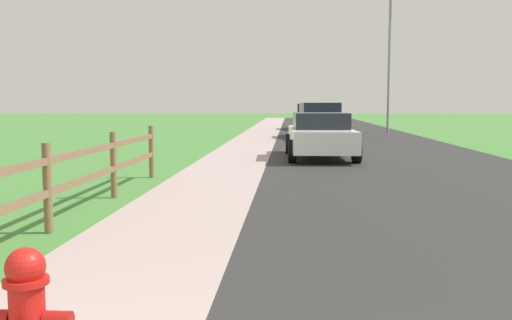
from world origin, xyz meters
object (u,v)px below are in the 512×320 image
(parked_suv_white, at_px, (320,135))
(parked_car_blue, at_px, (319,120))
(fire_hydrant, at_px, (26,320))
(street_lamp, at_px, (391,52))
(parked_car_red, at_px, (310,117))

(parked_suv_white, height_order, parked_car_blue, parked_car_blue)
(fire_hydrant, xyz_separation_m, parked_suv_white, (2.34, 14.02, 0.24))
(parked_car_blue, height_order, street_lamp, street_lamp)
(fire_hydrant, height_order, street_lamp, street_lamp)
(fire_hydrant, xyz_separation_m, street_lamp, (6.82, 28.37, 3.88))
(parked_car_red, bearing_deg, fire_hydrant, -94.65)
(parked_car_blue, relative_size, parked_car_red, 1.07)
(parked_car_blue, bearing_deg, fire_hydrant, -96.67)
(fire_hydrant, bearing_deg, parked_suv_white, 80.53)
(fire_hydrant, height_order, parked_suv_white, parked_suv_white)
(parked_suv_white, xyz_separation_m, parked_car_red, (0.31, 18.50, 0.10))
(fire_hydrant, relative_size, parked_car_blue, 0.17)
(parked_suv_white, relative_size, street_lamp, 0.63)
(fire_hydrant, distance_m, street_lamp, 29.43)
(fire_hydrant, bearing_deg, street_lamp, 76.47)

